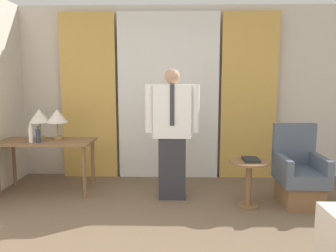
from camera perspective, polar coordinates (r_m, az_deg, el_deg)
The scene contains 13 objects.
wall_back at distance 5.27m, azimuth 0.09°, elevation 5.83°, with size 10.00×0.06×2.70m.
curtain_sheer_center at distance 5.14m, azimuth 0.06°, elevation 5.10°, with size 1.57×0.06×2.58m.
curtain_drape_left at distance 5.32m, azimuth -13.63°, elevation 4.98°, with size 0.86×0.06×2.58m.
curtain_drape_right at distance 5.26m, azimuth 13.88°, elevation 4.94°, with size 0.86×0.06×2.58m.
desk at distance 4.81m, azimuth -20.43°, elevation -3.60°, with size 1.28×0.58×0.73m.
table_lamp_left at distance 4.90m, azimuth -21.49°, elevation 1.52°, with size 0.29×0.29×0.42m.
table_lamp_right at distance 4.81m, azimuth -18.75°, elevation 1.54°, with size 0.29×0.29×0.42m.
bottle_near_edge at distance 4.68m, azimuth -22.77°, elevation -1.34°, with size 0.06×0.06×0.27m.
bottle_by_lamp at distance 4.66m, azimuth -21.68°, elevation -1.57°, with size 0.06×0.06×0.22m.
person at distance 4.22m, azimuth 0.73°, elevation -0.70°, with size 0.70×0.23×1.69m.
armchair at distance 4.49m, azimuth 21.80°, elevation -8.07°, with size 0.54×0.63×0.99m.
side_table at distance 4.16m, azimuth 13.87°, elevation -8.44°, with size 0.48×0.48×0.58m.
book at distance 4.13m, azimuth 14.25°, elevation -5.68°, with size 0.18×0.26×0.03m.
Camera 1 is at (0.12, -2.19, 1.56)m, focal length 35.00 mm.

